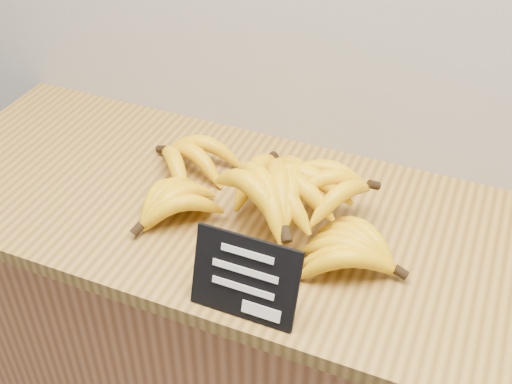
{
  "coord_description": "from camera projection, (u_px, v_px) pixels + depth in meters",
  "views": [
    {
      "loc": [
        0.13,
        1.9,
        1.71
      ],
      "look_at": [
        -0.2,
        2.7,
        1.02
      ],
      "focal_mm": 45.0,
      "sensor_mm": 36.0,
      "label": 1
    }
  ],
  "objects": [
    {
      "name": "banana_pile",
      "position": [
        270.0,
        192.0,
        1.15
      ],
      "size": [
        0.55,
        0.37,
        0.13
      ],
      "color": "#E6B609",
      "rests_on": "counter_top"
    },
    {
      "name": "counter",
      "position": [
        264.0,
        370.0,
        1.5
      ],
      "size": [
        1.3,
        0.5,
        0.9
      ],
      "primitive_type": "cube",
      "color": "#AD6638",
      "rests_on": "ground"
    },
    {
      "name": "counter_top",
      "position": [
        266.0,
        220.0,
        1.21
      ],
      "size": [
        1.41,
        0.54,
        0.03
      ],
      "primitive_type": "cube",
      "color": "olive",
      "rests_on": "counter"
    },
    {
      "name": "chalkboard_sign",
      "position": [
        245.0,
        278.0,
        0.98
      ],
      "size": [
        0.17,
        0.05,
        0.13
      ],
      "primitive_type": "cube",
      "rotation": [
        -0.32,
        0.0,
        0.0
      ],
      "color": "black",
      "rests_on": "counter_top"
    }
  ]
}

